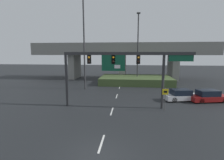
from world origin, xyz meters
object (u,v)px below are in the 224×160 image
(highway_light_pole_near, at_px, (84,40))
(parked_sedan_mid_right, at_px, (208,96))
(signal_gantry, at_px, (122,63))
(speed_limit_sign, at_px, (165,96))
(highway_light_pole_far, at_px, (138,47))
(parked_sedan_near_right, at_px, (182,95))

(highway_light_pole_near, relative_size, parked_sedan_mid_right, 3.08)
(signal_gantry, height_order, highway_light_pole_near, highway_light_pole_near)
(signal_gantry, relative_size, speed_limit_sign, 5.80)
(speed_limit_sign, relative_size, highway_light_pole_far, 0.18)
(speed_limit_sign, xyz_separation_m, parked_sedan_mid_right, (6.04, 4.19, -0.88))
(speed_limit_sign, height_order, parked_sedan_near_right, speed_limit_sign)
(highway_light_pole_near, distance_m, parked_sedan_near_right, 16.75)
(speed_limit_sign, height_order, highway_light_pole_near, highway_light_pole_near)
(highway_light_pole_near, distance_m, highway_light_pole_far, 11.32)
(signal_gantry, height_order, parked_sedan_near_right, signal_gantry)
(signal_gantry, bearing_deg, speed_limit_sign, -11.03)
(parked_sedan_mid_right, bearing_deg, highway_light_pole_far, 110.68)
(speed_limit_sign, distance_m, highway_light_pole_near, 16.31)
(signal_gantry, height_order, speed_limit_sign, signal_gantry)
(signal_gantry, distance_m, parked_sedan_mid_right, 11.79)
(signal_gantry, bearing_deg, parked_sedan_mid_right, 17.48)
(highway_light_pole_near, bearing_deg, parked_sedan_mid_right, -19.25)
(highway_light_pole_near, xyz_separation_m, parked_sedan_mid_right, (17.07, -5.96, -7.29))
(highway_light_pole_far, xyz_separation_m, parked_sedan_near_right, (5.08, -12.76, -6.50))
(highway_light_pole_near, height_order, highway_light_pole_far, highway_light_pole_near)
(parked_sedan_near_right, height_order, parked_sedan_mid_right, parked_sedan_mid_right)
(highway_light_pole_far, relative_size, parked_sedan_mid_right, 2.75)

